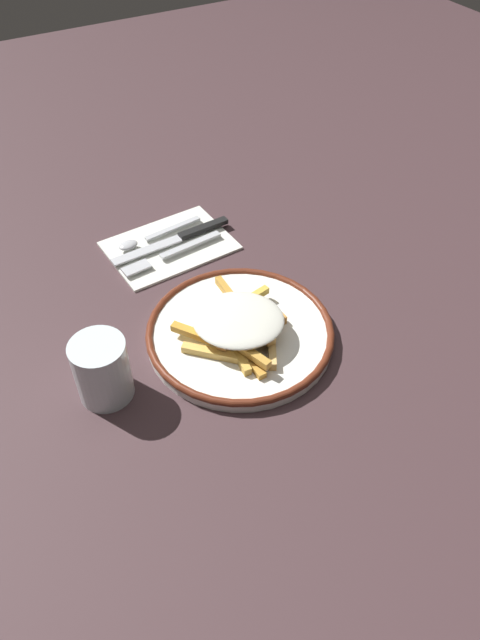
# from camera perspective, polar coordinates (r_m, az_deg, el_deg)

# --- Properties ---
(ground_plane) EXTENTS (2.60, 2.60, 0.00)m
(ground_plane) POSITION_cam_1_polar(r_m,az_deg,el_deg) (0.82, -0.00, -1.73)
(ground_plane) COLOR #3F2B2E
(plate) EXTENTS (0.26, 0.26, 0.02)m
(plate) POSITION_cam_1_polar(r_m,az_deg,el_deg) (0.81, -0.00, -1.21)
(plate) COLOR white
(plate) RESTS_ON ground_plane
(fries_heap) EXTENTS (0.19, 0.16, 0.04)m
(fries_heap) POSITION_cam_1_polar(r_m,az_deg,el_deg) (0.79, -0.12, -0.37)
(fries_heap) COLOR #D38B3F
(fries_heap) RESTS_ON plate
(napkin) EXTENTS (0.15, 0.20, 0.01)m
(napkin) POSITION_cam_1_polar(r_m,az_deg,el_deg) (0.98, -6.62, 7.36)
(napkin) COLOR silver
(napkin) RESTS_ON ground_plane
(fork) EXTENTS (0.03, 0.18, 0.01)m
(fork) POSITION_cam_1_polar(r_m,az_deg,el_deg) (0.95, -6.59, 6.52)
(fork) COLOR silver
(fork) RESTS_ON napkin
(knife) EXTENTS (0.03, 0.21, 0.01)m
(knife) POSITION_cam_1_polar(r_m,az_deg,el_deg) (0.98, -5.68, 8.07)
(knife) COLOR black
(knife) RESTS_ON napkin
(spoon) EXTENTS (0.03, 0.15, 0.01)m
(spoon) POSITION_cam_1_polar(r_m,az_deg,el_deg) (0.98, -9.10, 7.83)
(spoon) COLOR silver
(spoon) RESTS_ON napkin
(water_glass) EXTENTS (0.07, 0.07, 0.09)m
(water_glass) POSITION_cam_1_polar(r_m,az_deg,el_deg) (0.75, -13.29, -4.68)
(water_glass) COLOR silver
(water_glass) RESTS_ON ground_plane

